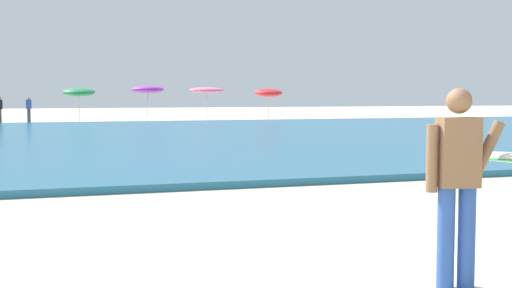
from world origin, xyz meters
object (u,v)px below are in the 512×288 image
object	(u,v)px
beachgoer_near_row_left	(0,109)
beach_umbrella_4	(147,90)
beach_umbrella_3	(79,92)
beach_umbrella_6	(268,93)
beach_umbrella_5	(207,90)
beachgoer_near_row_mid	(29,109)
surfer_with_board	(482,170)

from	to	relation	value
beachgoer_near_row_left	beach_umbrella_4	bearing A→B (deg)	2.88
beach_umbrella_3	beach_umbrella_6	size ratio (longest dim) A/B	1.00
beach_umbrella_4	beach_umbrella_5	xyz separation A→B (m)	(3.67, -0.25, -0.03)
beach_umbrella_6	beach_umbrella_3	bearing A→B (deg)	-178.82
beach_umbrella_6	beachgoer_near_row_mid	distance (m)	15.10
surfer_with_board	beach_umbrella_6	xyz separation A→B (m)	(11.11, 37.41, 0.77)
beach_umbrella_4	beach_umbrella_5	bearing A→B (deg)	-3.91
beach_umbrella_3	beach_umbrella_6	bearing A→B (deg)	1.18
beach_umbrella_4	beachgoer_near_row_mid	world-z (taller)	beach_umbrella_4
beach_umbrella_4	beach_umbrella_6	distance (m)	8.16
beach_umbrella_5	beachgoer_near_row_mid	world-z (taller)	beach_umbrella_5
beach_umbrella_3	beach_umbrella_5	world-z (taller)	beach_umbrella_5
beach_umbrella_3	beachgoer_near_row_mid	distance (m)	3.07
beachgoer_near_row_mid	surfer_with_board	bearing A→B (deg)	-83.88
beach_umbrella_5	beachgoer_near_row_left	distance (m)	12.22
beach_umbrella_6	beachgoer_near_row_left	xyz separation A→B (m)	(-16.62, -1.19, -0.95)
beach_umbrella_6	beachgoer_near_row_mid	size ratio (longest dim) A/B	1.35
surfer_with_board	beach_umbrella_3	size ratio (longest dim) A/B	1.10
beachgoer_near_row_left	beachgoer_near_row_mid	bearing A→B (deg)	18.51
beach_umbrella_5	beachgoer_near_row_left	bearing A→B (deg)	-179.17
beach_umbrella_5	beach_umbrella_6	size ratio (longest dim) A/B	1.04
beach_umbrella_6	beachgoer_near_row_left	world-z (taller)	beach_umbrella_6
surfer_with_board	beachgoer_near_row_left	world-z (taller)	surfer_with_board
surfer_with_board	beachgoer_near_row_left	distance (m)	36.64
beach_umbrella_3	beach_umbrella_6	xyz separation A→B (m)	(12.17, 0.25, -0.02)
beach_umbrella_3	beach_umbrella_5	xyz separation A→B (m)	(7.72, -0.76, 0.14)
beachgoer_near_row_left	beach_umbrella_5	bearing A→B (deg)	0.83
surfer_with_board	beach_umbrella_5	world-z (taller)	beach_umbrella_5
beach_umbrella_3	beachgoer_near_row_left	distance (m)	4.66
beach_umbrella_3	beach_umbrella_5	bearing A→B (deg)	-5.65
beachgoer_near_row_mid	beach_umbrella_3	bearing A→B (deg)	8.18
beach_umbrella_4	beach_umbrella_6	xyz separation A→B (m)	(8.12, 0.76, -0.18)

